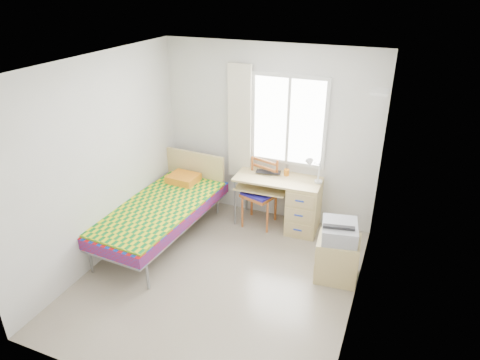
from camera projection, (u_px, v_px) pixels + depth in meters
name	position (u px, v px, depth m)	size (l,w,h in m)	color
floor	(220.00, 277.00, 5.32)	(3.50, 3.50, 0.00)	#BCAD93
ceiling	(214.00, 65.00, 4.20)	(3.50, 3.50, 0.00)	white
wall_back	(268.00, 135.00, 6.22)	(3.20, 3.20, 0.00)	silver
wall_left	(101.00, 162.00, 5.30)	(3.50, 3.50, 0.00)	silver
wall_right	(365.00, 210.00, 4.21)	(3.50, 3.50, 0.00)	silver
window	(288.00, 121.00, 5.99)	(1.10, 0.04, 1.30)	white
curtain	(240.00, 123.00, 6.24)	(0.35, 0.05, 1.70)	beige
floating_shelf	(380.00, 92.00, 5.05)	(0.20, 0.32, 0.03)	white
bed	(162.00, 209.00, 5.95)	(1.15, 2.24, 0.94)	gray
desk	(299.00, 204.00, 6.17)	(1.26, 0.62, 0.77)	tan
chair	(261.00, 189.00, 6.28)	(0.54, 0.54, 1.00)	#AB5B21
cabinet	(337.00, 258.00, 5.21)	(0.55, 0.49, 0.55)	tan
printer	(340.00, 231.00, 5.08)	(0.49, 0.54, 0.20)	#ABADB4
laptop	(268.00, 174.00, 6.21)	(0.36, 0.24, 0.03)	black
pen_cup	(286.00, 172.00, 6.18)	(0.08, 0.08, 0.10)	#F7A31B
task_lamp	(313.00, 168.00, 5.80)	(0.23, 0.32, 0.42)	white
book	(269.00, 186.00, 6.29)	(0.17, 0.23, 0.02)	gray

